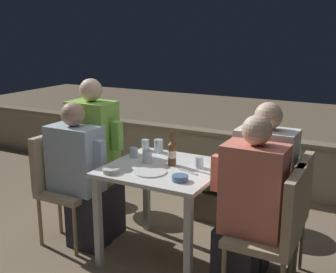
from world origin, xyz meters
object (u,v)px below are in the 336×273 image
(person_coral_top, at_px, (248,208))
(potted_plant, at_px, (102,158))
(person_blue_shirt, at_px, (80,176))
(chair_left_near, at_px, (61,177))
(chair_left_far, at_px, (79,169))
(chair_right_far, at_px, (287,207))
(person_green_blouse, at_px, (97,157))
(chair_right_near, at_px, (278,225))
(beer_bottle, at_px, (172,152))
(person_white_polo, at_px, (259,190))

(person_coral_top, relative_size, potted_plant, 1.61)
(person_blue_shirt, bearing_deg, person_coral_top, -1.63)
(chair_left_near, xyz_separation_m, chair_left_far, (-0.00, 0.24, 0.00))
(person_blue_shirt, bearing_deg, chair_left_far, 130.46)
(chair_left_near, height_order, chair_right_far, same)
(person_green_blouse, relative_size, person_coral_top, 1.09)
(person_blue_shirt, xyz_separation_m, person_coral_top, (1.42, -0.04, 0.03))
(person_coral_top, bearing_deg, chair_right_near, -0.00)
(beer_bottle, bearing_deg, chair_right_far, 5.58)
(beer_bottle, bearing_deg, person_blue_shirt, -166.04)
(person_coral_top, relative_size, beer_bottle, 4.75)
(chair_right_near, relative_size, beer_bottle, 3.50)
(person_green_blouse, height_order, chair_right_near, person_green_blouse)
(chair_left_near, height_order, potted_plant, chair_left_near)
(person_coral_top, bearing_deg, chair_left_near, 178.57)
(person_coral_top, bearing_deg, person_blue_shirt, 178.37)
(chair_right_far, bearing_deg, beer_bottle, -174.42)
(person_blue_shirt, height_order, beer_bottle, person_blue_shirt)
(person_blue_shirt, xyz_separation_m, chair_right_far, (1.61, 0.27, -0.05))
(chair_left_near, xyz_separation_m, beer_bottle, (0.95, 0.19, 0.30))
(chair_left_far, xyz_separation_m, beer_bottle, (0.95, -0.06, 0.30))
(person_blue_shirt, height_order, person_white_polo, person_white_polo)
(person_coral_top, bearing_deg, potted_plant, 155.01)
(chair_left_near, distance_m, chair_right_near, 1.82)
(chair_left_far, bearing_deg, potted_plant, 107.55)
(person_green_blouse, bearing_deg, person_coral_top, -11.18)
(chair_right_near, height_order, person_coral_top, person_coral_top)
(chair_right_near, xyz_separation_m, beer_bottle, (-0.87, 0.23, 0.30))
(person_white_polo, bearing_deg, person_coral_top, -87.74)
(chair_right_near, xyz_separation_m, chair_right_far, (-0.01, 0.31, 0.00))
(person_blue_shirt, bearing_deg, person_white_polo, 10.86)
(person_blue_shirt, xyz_separation_m, person_green_blouse, (-0.01, 0.24, 0.09))
(chair_left_near, distance_m, chair_left_far, 0.24)
(person_white_polo, bearing_deg, person_blue_shirt, -169.14)
(person_green_blouse, relative_size, person_white_polo, 1.06)
(person_coral_top, bearing_deg, chair_right_far, 58.76)
(person_white_polo, bearing_deg, beer_bottle, -172.74)
(chair_left_far, xyz_separation_m, person_white_polo, (1.61, 0.03, 0.09))
(person_blue_shirt, height_order, chair_left_far, person_blue_shirt)
(chair_left_near, relative_size, beer_bottle, 3.50)
(chair_left_near, relative_size, person_blue_shirt, 0.77)
(person_blue_shirt, height_order, chair_right_near, person_blue_shirt)
(chair_left_near, height_order, person_blue_shirt, person_blue_shirt)
(person_coral_top, relative_size, chair_right_far, 1.36)
(person_white_polo, relative_size, potted_plant, 1.65)
(chair_right_near, distance_m, person_white_polo, 0.39)
(chair_left_far, distance_m, person_white_polo, 1.61)
(person_coral_top, bearing_deg, person_green_blouse, 168.82)
(chair_left_near, relative_size, potted_plant, 1.19)
(chair_left_near, bearing_deg, person_blue_shirt, 0.00)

